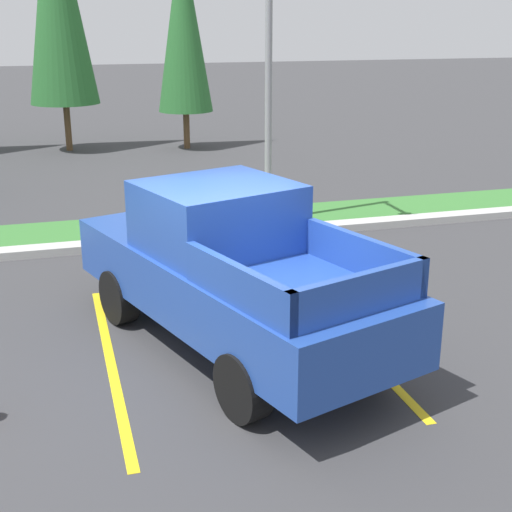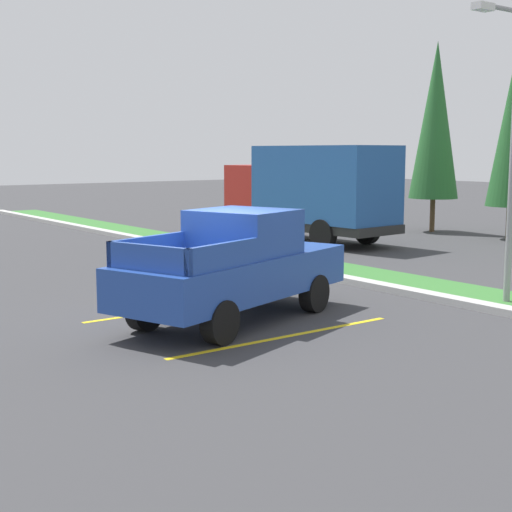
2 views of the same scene
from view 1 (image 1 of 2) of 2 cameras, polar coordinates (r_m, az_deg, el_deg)
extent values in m
plane|color=#38383A|center=(8.99, -2.92, -8.39)|extent=(120.00, 120.00, 0.00)
cube|color=yellow|center=(9.17, -11.46, -8.17)|extent=(0.12, 4.80, 0.01)
cube|color=yellow|center=(9.83, 6.91, -6.02)|extent=(0.12, 4.80, 0.01)
cube|color=#B2B2AD|center=(13.54, -7.79, 1.17)|extent=(56.00, 0.40, 0.15)
cube|color=#387533|center=(14.60, -8.43, 2.23)|extent=(56.00, 1.80, 0.06)
cylinder|color=black|center=(10.13, -10.78, -3.16)|extent=(0.51, 0.81, 0.76)
cylinder|color=black|center=(10.87, -2.59, -1.34)|extent=(0.51, 0.81, 0.76)
cylinder|color=black|center=(7.64, -1.03, -10.30)|extent=(0.51, 0.81, 0.76)
cylinder|color=black|center=(8.59, 8.54, -7.10)|extent=(0.51, 0.81, 0.76)
cube|color=#23479E|center=(9.04, -1.99, -2.13)|extent=(3.45, 5.53, 0.76)
cube|color=#23479E|center=(9.03, -3.07, 3.18)|extent=(2.18, 2.08, 0.84)
cube|color=#2D3842|center=(9.71, -5.62, 4.50)|extent=(1.55, 0.57, 0.63)
cube|color=#23479E|center=(7.25, -1.52, -2.34)|extent=(0.70, 1.83, 0.44)
cube|color=#23479E|center=(8.25, 8.43, 0.06)|extent=(0.70, 1.83, 0.44)
cube|color=#23479E|center=(7.08, 8.28, -3.06)|extent=(1.74, 0.67, 0.44)
cube|color=silver|center=(11.23, -9.01, 0.51)|extent=(1.76, 0.72, 0.28)
cylinder|color=gray|center=(14.39, 1.00, 14.38)|extent=(0.14, 0.14, 6.08)
cylinder|color=brown|center=(23.89, -14.68, 9.85)|extent=(0.20, 0.20, 1.47)
cylinder|color=brown|center=(23.63, -5.52, 9.92)|extent=(0.20, 0.20, 1.19)
cone|color=#28662D|center=(23.38, -5.78, 17.98)|extent=(1.72, 1.72, 5.43)
camera|label=2|loc=(13.36, 72.48, 1.84)|focal=52.00mm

